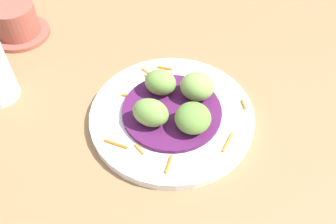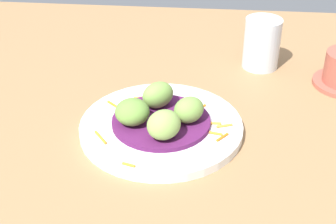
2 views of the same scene
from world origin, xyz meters
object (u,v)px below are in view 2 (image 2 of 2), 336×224
at_px(guac_scoop_left, 164,125).
at_px(guac_scoop_right, 158,95).
at_px(guac_scoop_back, 132,112).
at_px(water_glass, 262,43).
at_px(guac_scoop_center, 189,108).
at_px(main_plate, 161,129).

distance_m(guac_scoop_left, guac_scoop_right, 0.09).
xyz_separation_m(guac_scoop_back, water_glass, (-0.21, -0.26, 0.01)).
bearing_deg(water_glass, guac_scoop_center, 61.96).
bearing_deg(guac_scoop_left, guac_scoop_right, -77.95).
height_order(guac_scoop_left, guac_scoop_back, guac_scoop_left).
bearing_deg(main_plate, guac_scoop_right, -77.95).
bearing_deg(guac_scoop_right, guac_scoop_back, 57.05).
xyz_separation_m(main_plate, guac_scoop_center, (-0.04, -0.01, 0.04)).
distance_m(main_plate, water_glass, 0.30).
relative_size(guac_scoop_left, guac_scoop_back, 0.99).
relative_size(guac_scoop_center, guac_scoop_right, 0.92).
bearing_deg(guac_scoop_right, water_glass, -131.26).
bearing_deg(guac_scoop_left, main_plate, -77.95).
relative_size(main_plate, guac_scoop_right, 4.69).
distance_m(guac_scoop_center, guac_scoop_right, 0.06).
distance_m(guac_scoop_left, guac_scoop_back, 0.06).
distance_m(guac_scoop_right, guac_scoop_back, 0.06).
bearing_deg(guac_scoop_left, guac_scoop_back, -32.95).
height_order(guac_scoop_right, guac_scoop_back, guac_scoop_right).
bearing_deg(guac_scoop_center, main_plate, 12.05).
height_order(guac_scoop_left, guac_scoop_center, guac_scoop_left).
bearing_deg(guac_scoop_center, guac_scoop_right, -32.95).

